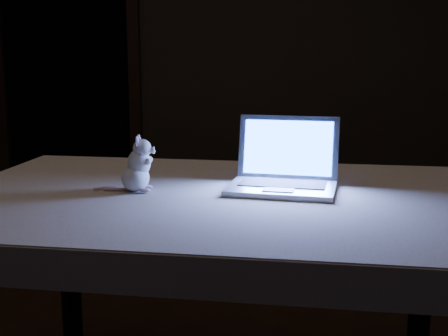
# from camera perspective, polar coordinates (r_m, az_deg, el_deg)

# --- Properties ---
(back_wall) EXTENTS (4.50, 0.04, 2.60)m
(back_wall) POSITION_cam_1_polar(r_m,az_deg,el_deg) (4.24, -0.27, 12.06)
(back_wall) COLOR black
(back_wall) RESTS_ON ground
(doorway) EXTENTS (1.06, 0.36, 2.13)m
(doorway) POSITION_cam_1_polar(r_m,az_deg,el_deg) (4.45, -14.70, 8.63)
(doorway) COLOR black
(doorway) RESTS_ON back_wall
(table) EXTENTS (1.60, 1.11, 0.81)m
(table) POSITION_cam_1_polar(r_m,az_deg,el_deg) (1.89, -0.31, -14.74)
(table) COLOR black
(table) RESTS_ON floor
(tablecloth) EXTENTS (1.81, 1.40, 0.09)m
(tablecloth) POSITION_cam_1_polar(r_m,az_deg,el_deg) (1.79, -2.94, -3.70)
(tablecloth) COLOR beige
(tablecloth) RESTS_ON table
(laptop) EXTENTS (0.36, 0.32, 0.21)m
(laptop) POSITION_cam_1_polar(r_m,az_deg,el_deg) (1.76, 5.56, 1.17)
(laptop) COLOR #ABAAAF
(laptop) RESTS_ON tablecloth
(plush_mouse) EXTENTS (0.15, 0.15, 0.17)m
(plush_mouse) POSITION_cam_1_polar(r_m,az_deg,el_deg) (1.78, -8.47, 0.40)
(plush_mouse) COLOR silver
(plush_mouse) RESTS_ON tablecloth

